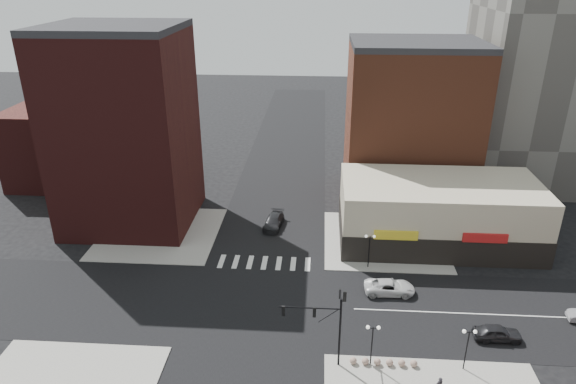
{
  "coord_description": "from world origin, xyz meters",
  "views": [
    {
      "loc": [
        6.13,
        -43.35,
        32.14
      ],
      "look_at": [
        2.96,
        4.23,
        11.0
      ],
      "focal_mm": 32.0,
      "sensor_mm": 36.0,
      "label": 1
    }
  ],
  "objects_px": {
    "street_lamp_se_a": "(373,335)",
    "street_lamp_ne": "(370,243)",
    "white_suv": "(390,287)",
    "traffic_signal": "(329,316)",
    "dark_sedan_east": "(497,333)",
    "dark_sedan_north": "(274,221)",
    "street_lamp_se_b": "(468,339)"
  },
  "relations": [
    {
      "from": "street_lamp_se_b",
      "to": "street_lamp_ne",
      "type": "distance_m",
      "value": 17.46
    },
    {
      "from": "white_suv",
      "to": "street_lamp_se_b",
      "type": "bearing_deg",
      "value": -156.92
    },
    {
      "from": "street_lamp_se_b",
      "to": "dark_sedan_east",
      "type": "xyz_separation_m",
      "value": [
        4.06,
        4.24,
        -2.54
      ]
    },
    {
      "from": "street_lamp_se_a",
      "to": "white_suv",
      "type": "bearing_deg",
      "value": 75.4
    },
    {
      "from": "dark_sedan_east",
      "to": "traffic_signal",
      "type": "bearing_deg",
      "value": 103.83
    },
    {
      "from": "street_lamp_se_a",
      "to": "street_lamp_se_b",
      "type": "height_order",
      "value": "same"
    },
    {
      "from": "street_lamp_se_a",
      "to": "dark_sedan_north",
      "type": "relative_size",
      "value": 0.79
    },
    {
      "from": "street_lamp_se_a",
      "to": "street_lamp_se_b",
      "type": "bearing_deg",
      "value": 0.0
    },
    {
      "from": "street_lamp_se_a",
      "to": "white_suv",
      "type": "xyz_separation_m",
      "value": [
        2.89,
        11.08,
        -2.55
      ]
    },
    {
      "from": "traffic_signal",
      "to": "street_lamp_ne",
      "type": "relative_size",
      "value": 1.87
    },
    {
      "from": "dark_sedan_east",
      "to": "street_lamp_se_a",
      "type": "bearing_deg",
      "value": 108.77
    },
    {
      "from": "street_lamp_se_b",
      "to": "traffic_signal",
      "type": "bearing_deg",
      "value": 179.18
    },
    {
      "from": "traffic_signal",
      "to": "street_lamp_se_a",
      "type": "distance_m",
      "value": 4.12
    },
    {
      "from": "street_lamp_se_a",
      "to": "street_lamp_ne",
      "type": "distance_m",
      "value": 16.03
    },
    {
      "from": "white_suv",
      "to": "dark_sedan_north",
      "type": "relative_size",
      "value": 1.01
    },
    {
      "from": "traffic_signal",
      "to": "white_suv",
      "type": "height_order",
      "value": "traffic_signal"
    },
    {
      "from": "traffic_signal",
      "to": "dark_sedan_east",
      "type": "height_order",
      "value": "traffic_signal"
    },
    {
      "from": "dark_sedan_east",
      "to": "street_lamp_ne",
      "type": "bearing_deg",
      "value": 42.66
    },
    {
      "from": "street_lamp_se_b",
      "to": "white_suv",
      "type": "height_order",
      "value": "street_lamp_se_b"
    },
    {
      "from": "traffic_signal",
      "to": "dark_sedan_north",
      "type": "distance_m",
      "value": 26.56
    },
    {
      "from": "traffic_signal",
      "to": "dark_sedan_east",
      "type": "bearing_deg",
      "value": 14.42
    },
    {
      "from": "street_lamp_ne",
      "to": "street_lamp_se_b",
      "type": "bearing_deg",
      "value": -66.37
    },
    {
      "from": "street_lamp_ne",
      "to": "dark_sedan_east",
      "type": "height_order",
      "value": "street_lamp_ne"
    },
    {
      "from": "street_lamp_ne",
      "to": "dark_sedan_north",
      "type": "height_order",
      "value": "street_lamp_ne"
    },
    {
      "from": "traffic_signal",
      "to": "dark_sedan_east",
      "type": "xyz_separation_m",
      "value": [
        15.83,
        4.07,
        -4.21
      ]
    },
    {
      "from": "traffic_signal",
      "to": "street_lamp_ne",
      "type": "bearing_deg",
      "value": 73.25
    },
    {
      "from": "white_suv",
      "to": "dark_sedan_east",
      "type": "distance_m",
      "value": 11.44
    },
    {
      "from": "white_suv",
      "to": "street_lamp_ne",
      "type": "bearing_deg",
      "value": 19.28
    },
    {
      "from": "street_lamp_ne",
      "to": "dark_sedan_north",
      "type": "relative_size",
      "value": 0.79
    },
    {
      "from": "traffic_signal",
      "to": "dark_sedan_east",
      "type": "distance_m",
      "value": 16.87
    },
    {
      "from": "street_lamp_se_b",
      "to": "street_lamp_ne",
      "type": "xyz_separation_m",
      "value": [
        -7.0,
        16.0,
        0.0
      ]
    },
    {
      "from": "street_lamp_se_a",
      "to": "street_lamp_ne",
      "type": "height_order",
      "value": "same"
    }
  ]
}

